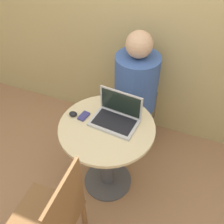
{
  "coord_description": "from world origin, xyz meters",
  "views": [
    {
      "loc": [
        0.52,
        -1.19,
        2.05
      ],
      "look_at": [
        0.02,
        0.05,
        0.8
      ],
      "focal_mm": 42.0,
      "sensor_mm": 36.0,
      "label": 1
    }
  ],
  "objects_px": {
    "laptop": "(116,116)",
    "cell_phone": "(84,116)",
    "chair_empty": "(53,220)",
    "person_seated": "(136,98)"
  },
  "relations": [
    {
      "from": "laptop",
      "to": "cell_phone",
      "type": "height_order",
      "value": "laptop"
    },
    {
      "from": "chair_empty",
      "to": "person_seated",
      "type": "distance_m",
      "value": 1.3
    },
    {
      "from": "laptop",
      "to": "chair_empty",
      "type": "bearing_deg",
      "value": -99.76
    },
    {
      "from": "laptop",
      "to": "cell_phone",
      "type": "xyz_separation_m",
      "value": [
        -0.24,
        -0.05,
        -0.04
      ]
    },
    {
      "from": "person_seated",
      "to": "chair_empty",
      "type": "bearing_deg",
      "value": -94.99
    },
    {
      "from": "person_seated",
      "to": "laptop",
      "type": "bearing_deg",
      "value": -88.72
    },
    {
      "from": "chair_empty",
      "to": "person_seated",
      "type": "relative_size",
      "value": 0.8
    },
    {
      "from": "laptop",
      "to": "person_seated",
      "type": "bearing_deg",
      "value": 91.28
    },
    {
      "from": "chair_empty",
      "to": "person_seated",
      "type": "xyz_separation_m",
      "value": [
        0.11,
        1.3,
        0.0
      ]
    },
    {
      "from": "laptop",
      "to": "chair_empty",
      "type": "xyz_separation_m",
      "value": [
        -0.13,
        -0.73,
        -0.27
      ]
    }
  ]
}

